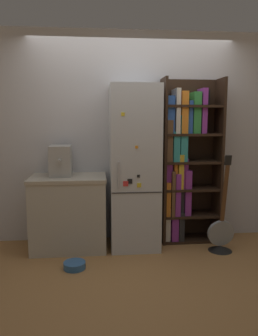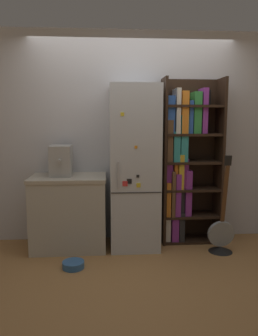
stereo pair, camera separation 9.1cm
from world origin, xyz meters
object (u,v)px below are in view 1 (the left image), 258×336
object	(u,v)px
espresso_machine	(61,161)
guitar	(221,237)
bookshelf	(183,163)
pet_bowl	(74,265)
refrigerator	(134,168)

from	to	relation	value
espresso_machine	guitar	size ratio (longest dim) A/B	0.33
bookshelf	pet_bowl	size ratio (longest dim) A/B	8.84
bookshelf	guitar	xyz separation A→B (m)	(0.36, -0.41, -0.83)
pet_bowl	bookshelf	bearing A→B (deg)	28.68
bookshelf	refrigerator	bearing A→B (deg)	-167.52
bookshelf	guitar	distance (m)	0.99
espresso_machine	guitar	distance (m)	2.07
refrigerator	espresso_machine	distance (m)	0.86
bookshelf	pet_bowl	world-z (taller)	bookshelf
refrigerator	bookshelf	distance (m)	0.65
espresso_machine	refrigerator	bearing A→B (deg)	-3.33
espresso_machine	pet_bowl	bearing A→B (deg)	-74.35
pet_bowl	refrigerator	bearing A→B (deg)	40.28
bookshelf	guitar	bearing A→B (deg)	-49.00
refrigerator	espresso_machine	size ratio (longest dim) A/B	5.09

